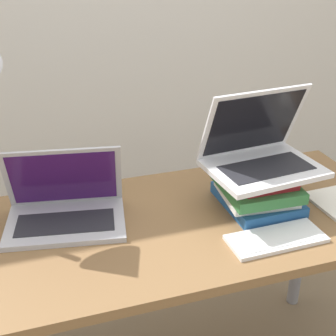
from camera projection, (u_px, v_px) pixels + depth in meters
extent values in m
cube|color=brown|center=(175.00, 225.00, 1.41)|extent=(1.41, 0.62, 0.03)
cylinder|color=gray|center=(302.00, 238.00, 1.96)|extent=(0.05, 0.05, 0.68)
cube|color=#B2B2B7|center=(66.00, 223.00, 1.38)|extent=(0.38, 0.28, 0.02)
cube|color=#232328|center=(65.00, 223.00, 1.36)|extent=(0.30, 0.16, 0.00)
cube|color=#B2B2B7|center=(64.00, 177.00, 1.39)|extent=(0.35, 0.14, 0.21)
cube|color=#381451|center=(64.00, 178.00, 1.39)|extent=(0.32, 0.12, 0.19)
cube|color=#235693|center=(257.00, 199.00, 1.48)|extent=(0.22, 0.26, 0.04)
cube|color=white|center=(256.00, 192.00, 1.45)|extent=(0.22, 0.22, 0.03)
cube|color=#33753D|center=(257.00, 185.00, 1.43)|extent=(0.23, 0.25, 0.03)
cube|color=maroon|center=(258.00, 173.00, 1.43)|extent=(0.17, 0.21, 0.03)
cube|color=silver|center=(263.00, 168.00, 1.40)|extent=(0.35, 0.27, 0.02)
cube|color=#232328|center=(267.00, 168.00, 1.39)|extent=(0.28, 0.15, 0.00)
cube|color=silver|center=(253.00, 122.00, 1.41)|extent=(0.34, 0.13, 0.23)
cube|color=black|center=(254.00, 123.00, 1.41)|extent=(0.30, 0.11, 0.20)
cube|color=white|center=(276.00, 239.00, 1.31)|extent=(0.28, 0.12, 0.01)
cube|color=silver|center=(276.00, 237.00, 1.30)|extent=(0.26, 0.10, 0.00)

